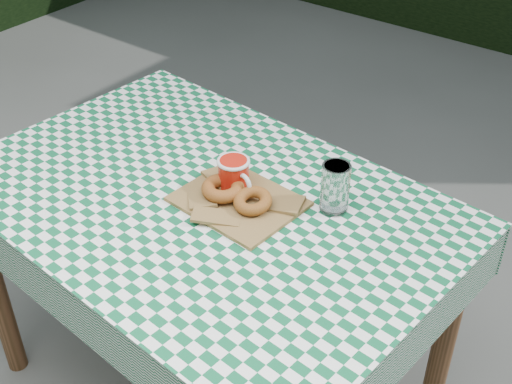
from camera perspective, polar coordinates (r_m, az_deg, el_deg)
ground at (r=2.35m, az=-2.89°, el=-12.58°), size 60.00×60.00×0.00m
table at (r=1.95m, az=-4.00°, el=-9.54°), size 1.29×0.91×0.75m
tablecloth at (r=1.70m, az=-4.52°, el=-0.54°), size 1.31×0.94×0.01m
paper_bag at (r=1.67m, az=-1.47°, el=-0.70°), size 0.31×0.25×0.02m
bagel_front at (r=1.67m, az=-2.78°, el=0.32°), size 0.13×0.13×0.03m
bagel_back at (r=1.63m, az=-0.29°, el=-0.74°), size 0.10×0.10×0.03m
coffee_mug at (r=1.70m, az=-1.88°, el=1.46°), size 0.19×0.19×0.09m
drinking_glass at (r=1.63m, az=6.62°, el=0.36°), size 0.08×0.08×0.13m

